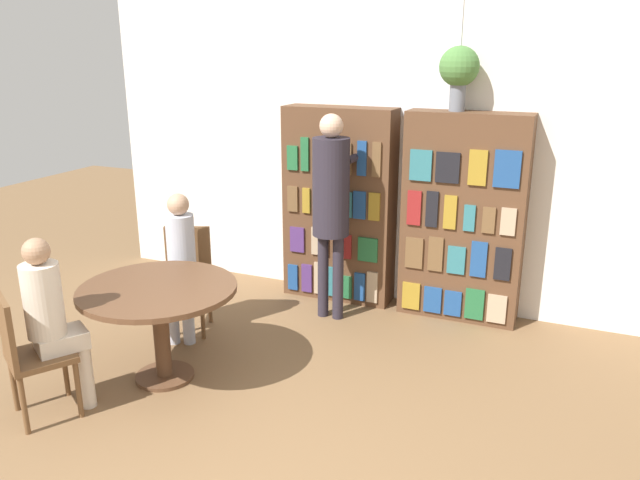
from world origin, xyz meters
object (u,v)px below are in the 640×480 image
bookshelf_left (339,206)px  librarian_standing (331,195)px  chair_near_camera (27,350)px  seated_reader_right (53,315)px  reading_table (159,303)px  seated_reader_left (180,259)px  flower_vase (459,69)px  chair_left_side (187,273)px  bookshelf_right (463,219)px

bookshelf_left → librarian_standing: 0.56m
chair_near_camera → seated_reader_right: 0.27m
chair_near_camera → seated_reader_right: (0.10, 0.16, 0.20)m
reading_table → chair_near_camera: 0.92m
reading_table → seated_reader_left: seated_reader_left is taller
reading_table → chair_near_camera: (-0.48, -0.78, -0.10)m
flower_vase → chair_left_side: size_ratio=0.60×
bookshelf_left → seated_reader_left: bookshelf_left is taller
flower_vase → librarian_standing: (-0.95, -0.51, -1.07)m
flower_vase → seated_reader_left: bearing=-145.0°
chair_left_side → librarian_standing: size_ratio=0.48×
bookshelf_left → reading_table: size_ratio=1.63×
reading_table → chair_left_side: (-0.35, 0.84, -0.10)m
librarian_standing → chair_near_camera: bearing=-117.5°
bookshelf_left → flower_vase: (1.07, 0.00, 1.29)m
seated_reader_left → seated_reader_right: size_ratio=1.00×
bookshelf_right → seated_reader_left: bearing=-146.7°
flower_vase → chair_left_side: bearing=-149.4°
chair_left_side → seated_reader_right: (-0.03, -1.47, 0.20)m
bookshelf_left → reading_table: bearing=-106.6°
bookshelf_left → bookshelf_right: bearing=-0.0°
reading_table → seated_reader_right: 0.74m
bookshelf_left → flower_vase: flower_vase is taller
flower_vase → seated_reader_right: size_ratio=0.43×
chair_near_camera → bookshelf_right: bearing=82.5°
bookshelf_left → seated_reader_right: bookshelf_left is taller
reading_table → seated_reader_left: (-0.28, 0.67, 0.09)m
flower_vase → seated_reader_left: 2.84m
chair_near_camera → chair_left_side: 1.63m
bookshelf_right → chair_near_camera: size_ratio=2.08×
flower_vase → chair_near_camera: size_ratio=0.60×
chair_near_camera → seated_reader_left: bearing=113.7°
chair_left_side → seated_reader_left: seated_reader_left is taller
chair_near_camera → librarian_standing: size_ratio=0.48×
bookshelf_left → librarian_standing: size_ratio=1.01×
reading_table → bookshelf_right: bearing=48.5°
seated_reader_left → chair_left_side: bearing=-90.0°
flower_vase → reading_table: size_ratio=0.47×
bookshelf_right → seated_reader_left: bookshelf_right is taller
bookshelf_right → reading_table: (-1.80, -2.04, -0.32)m
bookshelf_right → seated_reader_left: size_ratio=1.50×
bookshelf_right → seated_reader_left: (-2.08, -1.37, -0.23)m
bookshelf_right → reading_table: bearing=-131.5°
reading_table → bookshelf_left: bearing=73.4°
chair_left_side → seated_reader_left: (0.07, -0.17, 0.20)m
flower_vase → reading_table: bearing=-129.4°
bookshelf_right → librarian_standing: 1.20m
reading_table → seated_reader_left: 0.73m
bookshelf_right → seated_reader_left: 2.50m
bookshelf_right → seated_reader_right: bearing=-129.3°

